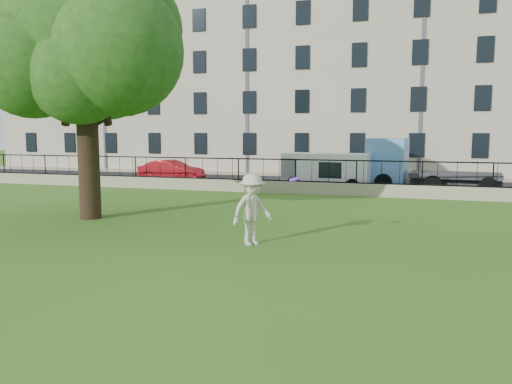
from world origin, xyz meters
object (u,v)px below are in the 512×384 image
(white_van, at_px, (326,171))
(man, at_px, (252,210))
(tree, at_px, (82,39))
(frisbee, at_px, (294,179))
(blue_truck, at_px, (431,165))
(red_sedan, at_px, (171,171))

(white_van, bearing_deg, man, -84.74)
(man, distance_m, white_van, 13.88)
(tree, distance_m, frisbee, 9.37)
(tree, bearing_deg, white_van, 59.84)
(blue_truck, bearing_deg, white_van, -162.78)
(red_sedan, bearing_deg, man, -143.08)
(tree, bearing_deg, frisbee, -14.13)
(white_van, bearing_deg, red_sedan, 178.51)
(frisbee, relative_size, white_van, 0.06)
(tree, relative_size, blue_truck, 1.46)
(man, relative_size, white_van, 0.42)
(man, xyz_separation_m, frisbee, (1.08, 0.35, 0.83))
(frisbee, xyz_separation_m, red_sedan, (-11.00, 14.53, -1.13))
(tree, distance_m, man, 9.01)
(tree, relative_size, frisbee, 35.24)
(tree, height_order, red_sedan, tree)
(frisbee, relative_size, blue_truck, 0.04)
(tree, relative_size, red_sedan, 2.34)
(tree, height_order, frisbee, tree)
(frisbee, bearing_deg, man, -162.12)
(red_sedan, xyz_separation_m, white_van, (9.71, -1.00, 0.29))
(tree, relative_size, white_van, 2.07)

